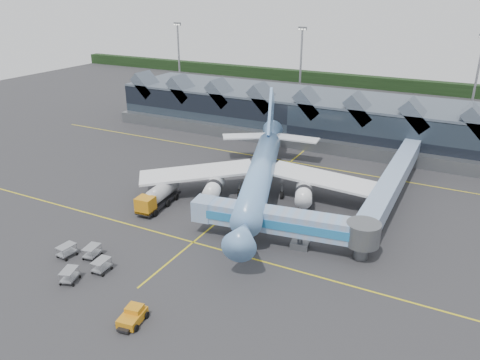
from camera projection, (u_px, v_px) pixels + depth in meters
The scene contains 10 objects.
ground at pixel (222, 219), 70.98m from camera, with size 260.00×260.00×0.00m, color #2A2A2D.
taxi_stripes at pixel (251, 195), 79.17m from camera, with size 120.00×60.00×0.01m.
tree_line_far at pixel (380, 83), 160.37m from camera, with size 260.00×4.00×4.00m, color black.
terminal at pixel (302, 114), 110.08m from camera, with size 90.00×22.25×12.52m.
light_masts at pixel (432, 80), 108.71m from camera, with size 132.40×42.56×22.45m.
main_airliner at pixel (261, 171), 76.77m from camera, with size 39.42×46.40×15.35m.
jet_bridge at pixel (293, 224), 62.15m from camera, with size 25.44×7.10×5.19m.
fuel_truck at pixel (159, 195), 74.42m from camera, with size 3.71×10.48×3.48m.
pushback_tug at pixel (133, 316), 48.84m from camera, with size 2.79×3.94×1.64m.
baggage_carts at pixel (83, 260), 58.50m from camera, with size 8.15×7.90×1.65m.
Camera 1 is at (31.68, -54.90, 32.60)m, focal length 35.00 mm.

